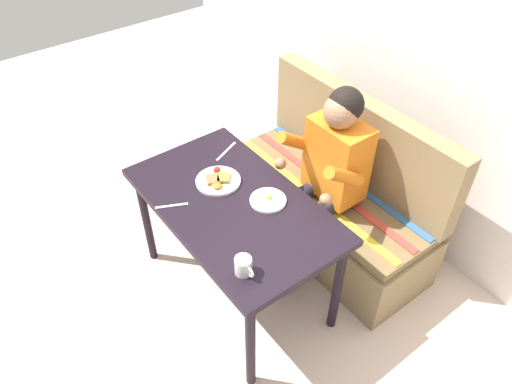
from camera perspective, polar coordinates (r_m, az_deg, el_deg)
The scene contains 10 objects.
ground_plane at distance 3.10m, azimuth -2.25°, elevation -11.07°, with size 8.00×8.00×0.00m, color beige.
back_wall at distance 3.02m, azimuth 18.06°, elevation 16.98°, with size 4.40×0.10×2.60m, color silver.
table at distance 2.62m, azimuth -2.63°, elevation -2.50°, with size 1.20×0.70×0.73m.
couch at distance 3.20m, azimuth 8.81°, elevation -0.78°, with size 1.44×0.56×1.00m.
person at distance 2.79m, azimuth 8.34°, elevation 2.97°, with size 0.45×0.61×1.21m.
plate_breakfast at distance 2.68m, azimuth -4.44°, elevation 1.38°, with size 0.25×0.25×0.05m.
plate_eggs at distance 2.56m, azimuth 1.41°, elevation -0.95°, with size 0.19×0.19×0.04m.
coffee_mug at distance 2.21m, azimuth -1.46°, elevation -8.57°, with size 0.12×0.08×0.09m.
fork at distance 2.57m, azimuth -9.81°, elevation -1.60°, with size 0.01×0.17×0.01m, color silver.
knife at distance 2.90m, azimuth -3.49°, elevation 4.76°, with size 0.01×0.20×0.01m, color silver.
Camera 1 is at (1.56, -1.03, 2.48)m, focal length 34.32 mm.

